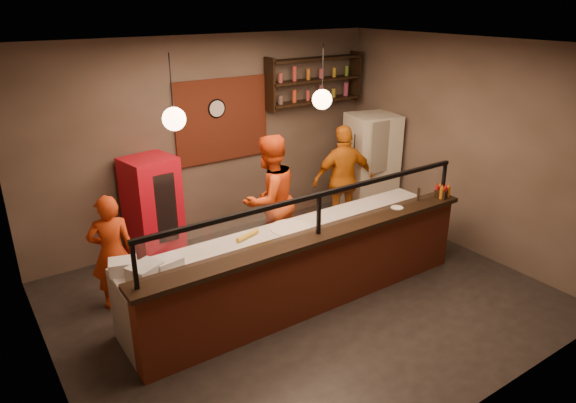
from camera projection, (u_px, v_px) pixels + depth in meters
floor at (303, 298)px, 6.77m from camera, size 6.00×6.00×0.00m
ceiling at (306, 46)px, 5.59m from camera, size 6.00×6.00×0.00m
wall_back at (211, 140)px, 8.10m from camera, size 6.00×0.00×6.00m
wall_left at (35, 248)px, 4.61m from camera, size 0.00×5.00×5.00m
wall_right at (464, 147)px, 7.76m from camera, size 0.00×5.00×5.00m
wall_front at (481, 268)px, 4.27m from camera, size 6.00×0.00×6.00m
brick_patch at (222, 120)px, 8.07m from camera, size 1.60×0.04×1.30m
service_counter at (317, 274)px, 6.36m from camera, size 4.60×0.25×1.00m
counter_ledge at (318, 236)px, 6.16m from camera, size 4.70×0.37×0.06m
worktop_cabinet at (294, 264)px, 6.77m from camera, size 4.60×0.75×0.85m
worktop at (294, 233)px, 6.60m from camera, size 4.60×0.75×0.05m
sneeze_guard at (319, 210)px, 6.04m from camera, size 4.50×0.05×0.52m
wall_shelving at (315, 80)px, 8.66m from camera, size 1.84×0.28×0.85m
wall_clock at (216, 108)px, 7.94m from camera, size 0.30×0.04×0.30m
pendant_left at (174, 119)px, 5.20m from camera, size 0.24×0.24×0.77m
pendant_right at (322, 99)px, 6.19m from camera, size 0.24×0.24×0.77m
cook_left at (112, 253)px, 6.35m from camera, size 0.62×0.48×1.52m
cook_mid at (270, 199)px, 7.47m from camera, size 1.04×0.88×1.92m
cook_right at (343, 180)px, 8.45m from camera, size 1.14×0.71×1.82m
fridge at (370, 167)px, 9.00m from camera, size 0.92×0.88×1.86m
red_cooler at (153, 210)px, 7.52m from camera, size 0.78×0.74×1.60m
pizza_dough at (291, 228)px, 6.68m from camera, size 0.67×0.67×0.01m
prep_tub_a at (167, 264)px, 5.62m from camera, size 0.34×0.29×0.15m
prep_tub_b at (123, 266)px, 5.58m from camera, size 0.35×0.31×0.15m
prep_tub_c at (145, 272)px, 5.45m from camera, size 0.41×0.38×0.17m
rolling_pin at (248, 236)px, 6.40m from camera, size 0.36×0.17×0.06m
condiment_caddy at (442, 193)px, 7.27m from camera, size 0.24×0.21×0.11m
pepper_mill at (418, 194)px, 7.13m from camera, size 0.05×0.05×0.18m
small_plate at (397, 208)px, 6.90m from camera, size 0.21×0.21×0.01m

